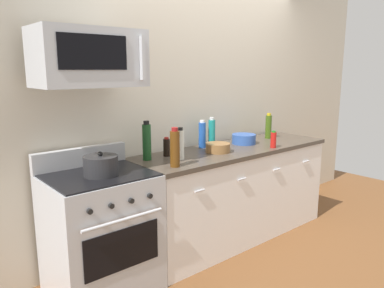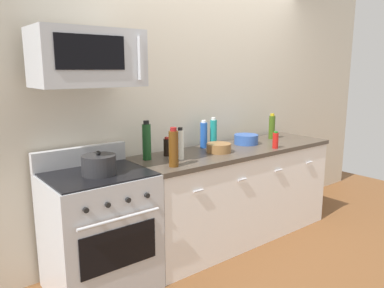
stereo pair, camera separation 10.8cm
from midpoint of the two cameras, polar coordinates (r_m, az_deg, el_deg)
name	(u,v)px [view 1 (the left image)]	position (r m, az deg, el deg)	size (l,w,h in m)	color
ground_plane	(233,235)	(3.95, 5.50, -13.72)	(6.29, 6.29, 0.00)	brown
back_wall	(207,101)	(3.89, 1.54, 6.62)	(5.25, 0.10, 2.70)	beige
counter_unit	(234,192)	(3.78, 5.65, -7.39)	(2.16, 0.66, 0.92)	white
range_oven	(101,232)	(2.98, -14.80, -12.82)	(0.76, 0.69, 1.07)	#B7BABF
microwave	(89,58)	(2.77, -16.58, 12.50)	(0.74, 0.44, 0.40)	#B7BABF
bottle_soda_blue	(202,135)	(3.61, 0.71, 1.43)	(0.07, 0.07, 0.27)	#1E4CA5
bottle_sparkling_teal	(212,133)	(3.66, 2.19, 1.71)	(0.07, 0.07, 0.29)	#197F7A
bottle_vinegar_white	(181,144)	(3.14, -2.75, -0.06)	(0.06, 0.06, 0.28)	silver
bottle_hot_sauce_red	(273,140)	(3.70, 11.53, 0.64)	(0.06, 0.06, 0.17)	#B21914
bottle_soy_sauce_dark	(167,147)	(3.28, -4.86, -0.49)	(0.06, 0.06, 0.17)	black
bottle_wine_green	(147,142)	(3.15, -7.92, 0.37)	(0.07, 0.07, 0.33)	#19471E
bottle_wine_amber	(175,148)	(2.91, -3.70, -0.66)	(0.08, 0.08, 0.31)	#59330F
bottle_olive_oil	(268,126)	(4.18, 10.89, 2.65)	(0.07, 0.07, 0.28)	#385114
bowl_blue_mixing	(244,139)	(3.85, 7.14, 0.81)	(0.24, 0.24, 0.10)	#2D519E
bowl_wooden_salad	(218,147)	(3.44, 3.09, -0.52)	(0.23, 0.23, 0.08)	brown
stockpot	(101,166)	(2.77, -14.88, -3.22)	(0.25, 0.25, 0.18)	#262628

